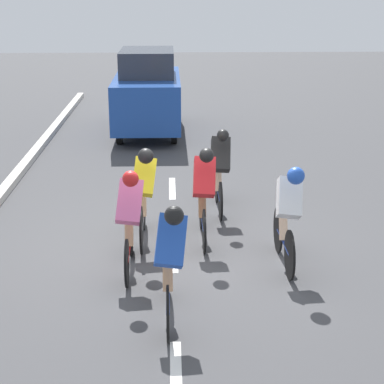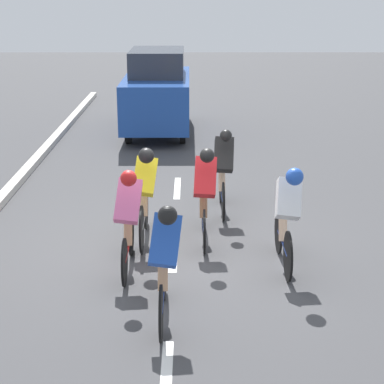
% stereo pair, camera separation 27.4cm
% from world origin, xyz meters
% --- Properties ---
extents(ground_plane, '(60.00, 60.00, 0.00)m').
position_xyz_m(ground_plane, '(0.00, 0.00, 0.00)').
color(ground_plane, '#424244').
extents(lane_stripe_near, '(0.12, 1.40, 0.01)m').
position_xyz_m(lane_stripe_near, '(0.00, 3.32, 0.00)').
color(lane_stripe_near, white).
rests_on(lane_stripe_near, ground).
extents(lane_stripe_mid, '(0.12, 1.40, 0.01)m').
position_xyz_m(lane_stripe_mid, '(0.00, 0.12, 0.00)').
color(lane_stripe_mid, white).
rests_on(lane_stripe_mid, ground).
extents(lane_stripe_far, '(0.12, 1.40, 0.01)m').
position_xyz_m(lane_stripe_far, '(0.00, -3.08, 0.00)').
color(lane_stripe_far, white).
rests_on(lane_stripe_far, ground).
extents(cyclist_blue, '(0.40, 1.63, 1.52)m').
position_xyz_m(cyclist_blue, '(0.05, 2.15, 0.80)').
color(cyclist_blue, black).
rests_on(cyclist_blue, ground).
extents(cyclist_yellow, '(0.40, 1.71, 1.55)m').
position_xyz_m(cyclist_yellow, '(0.44, -0.34, 0.81)').
color(cyclist_yellow, black).
rests_on(cyclist_yellow, ground).
extents(cyclist_red, '(0.36, 1.68, 1.55)m').
position_xyz_m(cyclist_red, '(-0.47, -0.32, 0.81)').
color(cyclist_red, black).
rests_on(cyclist_red, ground).
extents(cyclist_pink, '(0.39, 1.66, 1.53)m').
position_xyz_m(cyclist_pink, '(0.59, 0.76, 0.80)').
color(cyclist_pink, black).
rests_on(cyclist_pink, ground).
extents(cyclist_white, '(0.38, 1.64, 1.52)m').
position_xyz_m(cyclist_white, '(-1.57, 0.66, 0.81)').
color(cyclist_white, black).
rests_on(cyclist_white, ground).
extents(cyclist_black, '(0.36, 1.62, 1.53)m').
position_xyz_m(cyclist_black, '(-0.82, -1.68, 0.79)').
color(cyclist_black, black).
rests_on(cyclist_black, ground).
extents(support_car, '(1.70, 4.09, 2.18)m').
position_xyz_m(support_car, '(0.61, -8.15, 1.09)').
color(support_car, black).
rests_on(support_car, ground).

